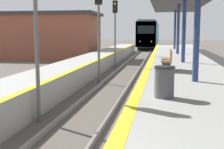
# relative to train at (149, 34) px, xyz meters

# --- Properties ---
(train) EXTENTS (2.83, 21.96, 4.36)m
(train) POSITION_rel_train_xyz_m (0.00, 0.00, 0.00)
(train) COLOR black
(train) RESTS_ON ground
(signal_near) EXTENTS (0.36, 0.31, 4.98)m
(signal_near) POSITION_rel_train_xyz_m (-1.32, -44.93, 1.24)
(signal_near) COLOR #595959
(signal_near) RESTS_ON ground
(signal_mid) EXTENTS (0.36, 0.31, 4.98)m
(signal_mid) POSITION_rel_train_xyz_m (-0.97, -37.64, 1.24)
(signal_mid) COLOR #595959
(signal_mid) RESTS_ON ground
(signal_far) EXTENTS (0.36, 0.31, 4.98)m
(signal_far) POSITION_rel_train_xyz_m (-1.23, -30.35, 1.24)
(signal_far) COLOR #595959
(signal_far) RESTS_ON ground
(trash_bin) EXTENTS (0.54, 0.54, 0.83)m
(trash_bin) POSITION_rel_train_xyz_m (2.40, -45.49, -0.80)
(trash_bin) COLOR #4C4C51
(trash_bin) RESTS_ON platform_right
(bench) EXTENTS (0.44, 1.58, 0.92)m
(bench) POSITION_rel_train_xyz_m (2.56, -39.66, -0.73)
(bench) COLOR brown
(bench) RESTS_ON platform_right
(station_building) EXTENTS (12.72, 5.99, 4.60)m
(station_building) POSITION_rel_train_xyz_m (-10.41, -23.13, 0.10)
(station_building) COLOR brown
(station_building) RESTS_ON ground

